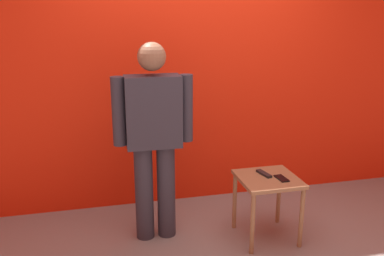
{
  "coord_description": "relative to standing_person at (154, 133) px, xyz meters",
  "views": [
    {
      "loc": [
        -0.91,
        -2.59,
        1.83
      ],
      "look_at": [
        -0.16,
        0.55,
        0.92
      ],
      "focal_mm": 37.91,
      "sensor_mm": 36.0,
      "label": 1
    }
  ],
  "objects": [
    {
      "name": "back_wall_red",
      "position": [
        0.49,
        0.71,
        0.68
      ],
      "size": [
        6.03,
        0.12,
        3.19
      ],
      "primitive_type": "cube",
      "color": "red",
      "rests_on": "ground_plane"
    },
    {
      "name": "standing_person",
      "position": [
        0.0,
        0.0,
        0.0
      ],
      "size": [
        0.64,
        0.24,
        1.63
      ],
      "color": "#2D2D38",
      "rests_on": "ground_plane"
    },
    {
      "name": "side_table",
      "position": [
        0.9,
        -0.24,
        -0.46
      ],
      "size": [
        0.48,
        0.48,
        0.54
      ],
      "color": "olive",
      "rests_on": "ground_plane"
    },
    {
      "name": "cell_phone",
      "position": [
        0.99,
        -0.3,
        -0.37
      ],
      "size": [
        0.08,
        0.15,
        0.01
      ],
      "primitive_type": "cube",
      "rotation": [
        0.0,
        0.0,
        0.08
      ],
      "color": "black",
      "rests_on": "side_table"
    },
    {
      "name": "tv_remote",
      "position": [
        0.89,
        -0.18,
        -0.36
      ],
      "size": [
        0.08,
        0.18,
        0.02
      ],
      "primitive_type": "cube",
      "rotation": [
        0.0,
        0.0,
        0.22
      ],
      "color": "black",
      "rests_on": "side_table"
    }
  ]
}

